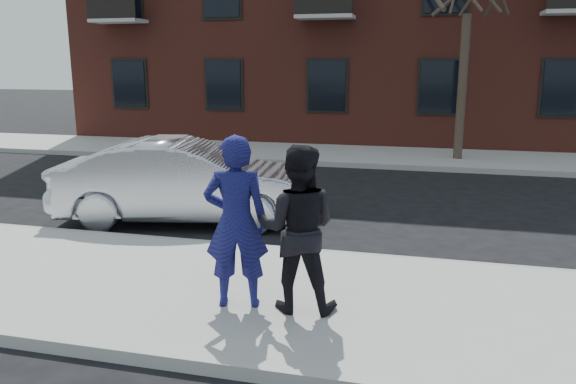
# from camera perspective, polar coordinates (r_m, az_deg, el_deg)

# --- Properties ---
(ground) EXTENTS (100.00, 100.00, 0.00)m
(ground) POSITION_cam_1_polar(r_m,az_deg,el_deg) (8.06, -13.81, -9.06)
(ground) COLOR black
(ground) RESTS_ON ground
(near_sidewalk) EXTENTS (50.00, 3.50, 0.15)m
(near_sidewalk) POSITION_cam_1_polar(r_m,az_deg,el_deg) (7.83, -14.70, -9.19)
(near_sidewalk) COLOR #9C9893
(near_sidewalk) RESTS_ON ground
(near_curb) EXTENTS (50.00, 0.10, 0.15)m
(near_curb) POSITION_cam_1_polar(r_m,az_deg,el_deg) (9.34, -9.42, -5.27)
(near_curb) COLOR #999691
(near_curb) RESTS_ON ground
(far_sidewalk) EXTENTS (50.00, 3.50, 0.15)m
(far_sidewalk) POSITION_cam_1_polar(r_m,az_deg,el_deg) (18.40, 2.62, 3.91)
(far_sidewalk) COLOR #9C9893
(far_sidewalk) RESTS_ON ground
(far_curb) EXTENTS (50.00, 0.10, 0.15)m
(far_curb) POSITION_cam_1_polar(r_m,az_deg,el_deg) (16.67, 1.38, 2.96)
(far_curb) COLOR #999691
(far_curb) RESTS_ON ground
(silver_sedan) EXTENTS (5.02, 2.60, 1.57)m
(silver_sedan) POSITION_cam_1_polar(r_m,az_deg,el_deg) (10.75, -10.33, 1.04)
(silver_sedan) COLOR #B7BABF
(silver_sedan) RESTS_ON ground
(man_hoodie) EXTENTS (0.84, 0.66, 2.04)m
(man_hoodie) POSITION_cam_1_polar(r_m,az_deg,el_deg) (6.53, -5.29, -3.06)
(man_hoodie) COLOR navy
(man_hoodie) RESTS_ON near_sidewalk
(man_peacoat) EXTENTS (1.02, 0.83, 1.94)m
(man_peacoat) POSITION_cam_1_polar(r_m,az_deg,el_deg) (6.42, 0.99, -3.76)
(man_peacoat) COLOR black
(man_peacoat) RESTS_ON near_sidewalk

